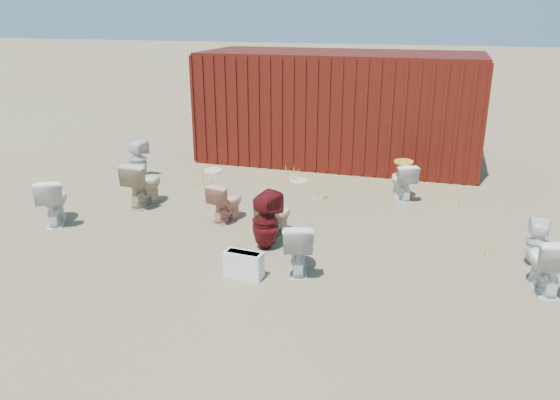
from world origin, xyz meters
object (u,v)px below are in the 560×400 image
(toilet_back_a, at_px, (138,160))
(toilet_back_beige_right, at_px, (275,215))
(toilet_front_c, at_px, (298,246))
(loose_tank, at_px, (244,265))
(toilet_front_e, at_px, (546,263))
(shipping_container, at_px, (339,107))
(toilet_front_a, at_px, (53,200))
(toilet_back_beige_left, at_px, (144,183))
(toilet_front_pink, at_px, (226,202))
(toilet_front_maroon, at_px, (266,221))
(toilet_back_e, at_px, (537,243))
(toilet_back_yellowlid, at_px, (402,181))

(toilet_back_a, distance_m, toilet_back_beige_right, 4.12)
(toilet_front_c, relative_size, loose_tank, 1.42)
(toilet_front_c, relative_size, toilet_front_e, 0.98)
(shipping_container, height_order, toilet_back_a, shipping_container)
(toilet_front_a, relative_size, toilet_back_a, 0.98)
(toilet_front_a, xyz_separation_m, toilet_back_beige_left, (0.95, 1.17, 0.02))
(toilet_front_pink, relative_size, toilet_front_maroon, 0.78)
(toilet_back_beige_right, bearing_deg, shipping_container, -77.54)
(shipping_container, bearing_deg, toilet_back_beige_left, -123.32)
(toilet_front_c, bearing_deg, toilet_back_a, -52.05)
(toilet_front_pink, relative_size, toilet_back_e, 1.02)
(toilet_back_beige_left, bearing_deg, toilet_front_a, 55.27)
(toilet_front_a, height_order, toilet_front_pink, toilet_front_a)
(toilet_front_maroon, relative_size, toilet_back_a, 1.07)
(toilet_front_a, bearing_deg, shipping_container, -154.21)
(toilet_front_e, bearing_deg, shipping_container, -66.26)
(toilet_front_pink, relative_size, toilet_back_yellowlid, 0.96)
(toilet_front_a, distance_m, toilet_back_e, 7.22)
(toilet_front_pink, xyz_separation_m, toilet_back_e, (4.59, -0.33, -0.01))
(toilet_front_a, xyz_separation_m, toilet_front_maroon, (3.56, 0.03, 0.04))
(toilet_front_c, bearing_deg, loose_tank, 15.42)
(toilet_front_e, relative_size, toilet_back_beige_right, 1.08)
(shipping_container, bearing_deg, toilet_back_e, -52.19)
(toilet_front_c, xyz_separation_m, toilet_front_maroon, (-0.63, 0.57, 0.06))
(shipping_container, xyz_separation_m, toilet_front_pink, (-0.99, -4.31, -0.87))
(toilet_front_maroon, height_order, toilet_front_e, toilet_front_maroon)
(toilet_front_c, bearing_deg, toilet_front_pink, -57.55)
(toilet_front_e, xyz_separation_m, loose_tank, (-3.63, -0.74, -0.19))
(toilet_front_e, height_order, toilet_back_beige_right, toilet_front_e)
(toilet_back_beige_right, relative_size, toilet_back_yellowlid, 0.99)
(toilet_front_maroon, height_order, toilet_back_yellowlid, toilet_front_maroon)
(toilet_front_c, height_order, toilet_back_yellowlid, toilet_front_c)
(toilet_back_e, bearing_deg, toilet_front_c, 25.62)
(toilet_back_e, bearing_deg, toilet_front_pink, 1.36)
(loose_tank, bearing_deg, toilet_back_beige_left, 146.26)
(shipping_container, bearing_deg, toilet_front_a, -124.65)
(toilet_front_a, bearing_deg, toilet_back_a, -119.55)
(toilet_back_yellowlid, height_order, loose_tank, toilet_back_yellowlid)
(toilet_front_e, relative_size, toilet_back_a, 0.93)
(toilet_back_beige_left, relative_size, toilet_back_e, 1.25)
(toilet_front_e, bearing_deg, loose_tank, 1.46)
(toilet_front_a, distance_m, toilet_back_yellowlid, 5.96)
(toilet_front_maroon, distance_m, toilet_back_e, 3.68)
(toilet_back_a, bearing_deg, toilet_front_c, 151.62)
(toilet_front_a, height_order, loose_tank, toilet_front_a)
(toilet_front_a, bearing_deg, toilet_back_yellowlid, 178.92)
(toilet_front_a, distance_m, toilet_back_beige_right, 3.59)
(toilet_front_e, xyz_separation_m, toilet_back_beige_right, (-3.65, 0.67, -0.03))
(toilet_front_e, bearing_deg, toilet_front_pink, -23.08)
(toilet_back_beige_left, bearing_deg, toilet_back_e, 178.66)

